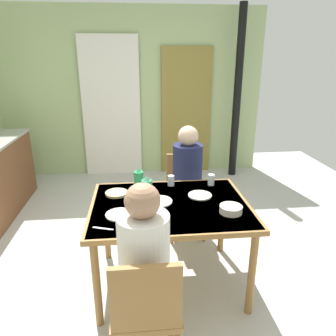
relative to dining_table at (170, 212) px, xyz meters
The scene contains 22 objects.
ground_plane 0.79m from the dining_table, 145.57° to the left, with size 6.92×6.92×0.00m, color #B7B8B2.
wall_back 2.98m from the dining_table, 96.77° to the left, with size 4.25×0.10×2.58m, color #A9BF85.
door_wooden 2.90m from the dining_table, 78.59° to the left, with size 0.80×0.05×2.00m, color olive.
stove_pipe_column 2.93m from the dining_table, 62.73° to the left, with size 0.12×0.12×2.58m, color black.
curtain_panel 2.90m from the dining_table, 102.51° to the left, with size 0.90×0.03×2.17m, color white.
dining_table is the anchor object (origin of this frame).
chair_near_diner 0.89m from the dining_table, 105.22° to the right, with size 0.40×0.40×0.87m.
chair_far_diner 0.89m from the dining_table, 73.03° to the left, with size 0.40×0.40×0.87m.
person_near_diner 0.75m from the dining_table, 108.00° to the right, with size 0.30×0.37×0.77m.
person_far_diner 0.76m from the dining_table, 69.97° to the left, with size 0.30×0.37×0.77m.
water_bottle_green_near 0.33m from the dining_table, 137.88° to the right, with size 0.08×0.08×0.31m.
water_bottle_green_far 0.34m from the dining_table, 148.63° to the left, with size 0.08×0.08×0.26m.
serving_bowl_center 0.49m from the dining_table, 24.06° to the right, with size 0.17×0.17×0.06m, color #F2E1D0.
dinner_plate_near_left 0.13m from the dining_table, 154.96° to the left, with size 0.22×0.22×0.01m, color white.
dinner_plate_near_right 0.30m from the dining_table, 24.84° to the left, with size 0.20×0.20×0.01m, color white.
dinner_plate_far_center 0.43m from the dining_table, 158.59° to the right, with size 0.21×0.21×0.01m, color white.
drinking_glass_by_near_diner 0.40m from the dining_table, 82.35° to the left, with size 0.06×0.06×0.10m, color silver.
drinking_glass_by_far_diner 0.56m from the dining_table, 40.42° to the left, with size 0.06×0.06×0.10m, color silver.
drinking_glass_spare_center 0.34m from the dining_table, 133.12° to the left, with size 0.06×0.06×0.10m, color silver.
bread_plate_sliced 0.50m from the dining_table, 151.85° to the left, with size 0.19×0.19×0.02m, color #DBB77A.
cutlery_knife_near 0.43m from the dining_table, 117.52° to the left, with size 0.15×0.02×0.00m, color silver.
cutlery_fork_near 0.61m from the dining_table, 145.66° to the right, with size 0.15×0.02×0.00m, color silver.
Camera 1 is at (0.10, -2.51, 1.86)m, focal length 34.01 mm.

